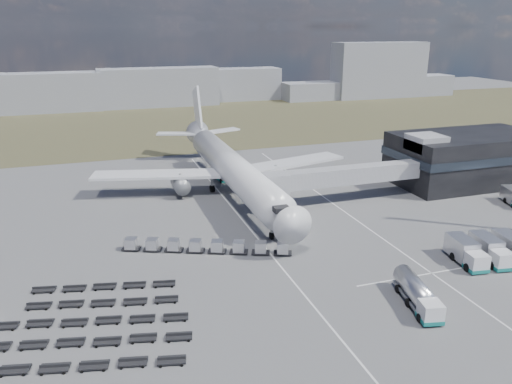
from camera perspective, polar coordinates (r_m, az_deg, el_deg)
name	(u,v)px	position (r m, az deg, el deg)	size (l,w,h in m)	color
ground	(294,264)	(68.30, 4.42, -8.24)	(420.00, 420.00, 0.00)	#565659
grass_strip	(168,123)	(170.64, -10.00, 7.81)	(420.00, 90.00, 0.01)	#444128
lane_markings	(348,246)	(74.68, 10.51, -6.09)	(47.12, 110.00, 0.01)	silver
terminal	(467,157)	(110.54, 22.96, 3.69)	(30.40, 16.40, 11.00)	black
jet_bridge	(334,177)	(90.06, 8.88, 1.72)	(30.30, 3.80, 7.05)	#939399
airliner	(230,166)	(95.15, -2.99, 2.97)	(51.59, 64.53, 17.62)	silver
skyline	(153,85)	(208.01, -11.68, 11.88)	(285.16, 24.00, 25.91)	gray
fuel_tanker	(417,294)	(61.04, 17.97, -11.02)	(4.29, 9.59, 3.01)	silver
pushback_tug	(289,235)	(75.52, 3.79, -4.89)	(3.35, 1.88, 1.50)	silver
catering_truck	(222,173)	(104.67, -3.93, 2.22)	(3.31, 6.53, 2.87)	silver
service_trucks_near	(490,250)	(75.42, 25.20, -6.05)	(10.67, 8.67, 2.95)	silver
uld_row	(206,246)	(71.42, -5.72, -6.17)	(23.03, 10.67, 1.64)	black
baggage_dollies	(91,322)	(58.20, -18.35, -13.95)	(23.08, 20.46, 0.65)	black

